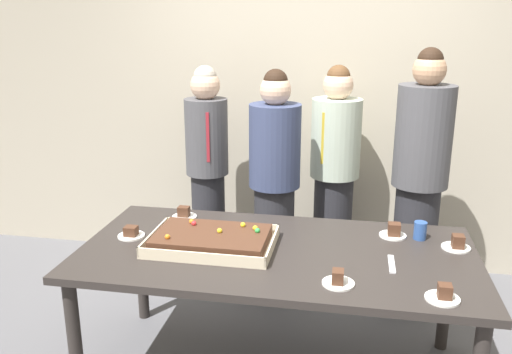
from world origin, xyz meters
The scene contains 15 objects.
interior_back_panel centered at (0.00, 1.60, 1.50)m, with size 8.00×0.12×3.00m, color #B2A893.
party_table centered at (0.00, 0.00, 0.69)m, with size 2.08×1.03×0.76m.
sheet_cake centered at (-0.35, -0.02, 0.80)m, with size 0.66×0.45×0.10m.
plated_slice_near_left centered at (0.62, 0.30, 0.79)m, with size 0.15×0.15×0.08m.
plated_slice_near_right centered at (0.79, -0.38, 0.78)m, with size 0.15×0.15×0.07m.
plated_slice_far_left centered at (-0.83, 0.02, 0.78)m, with size 0.15×0.15×0.06m.
plated_slice_far_right centered at (0.33, -0.33, 0.78)m, with size 0.15×0.15×0.07m.
plated_slice_center_front centered at (0.94, 0.19, 0.79)m, with size 0.15×0.15×0.08m.
plated_slice_center_back centered at (-0.63, 0.37, 0.78)m, with size 0.15×0.15×0.07m.
drink_cup_nearest centered at (0.76, 0.29, 0.81)m, with size 0.07×0.07×0.10m, color #2D5199.
cake_server_utensil centered at (0.59, -0.07, 0.76)m, with size 0.03×0.20×0.01m, color silver.
person_serving_front centered at (-0.68, 1.09, 0.85)m, with size 0.31×0.31×1.62m.
person_green_shirt_behind centered at (0.80, 0.89, 0.91)m, with size 0.36×0.36×1.77m.
person_striped_tie_right centered at (0.24, 1.21, 0.84)m, with size 0.36×0.36×1.63m.
person_far_right_suit centered at (-0.15, 0.88, 0.84)m, with size 0.35×0.35×1.62m.
Camera 1 is at (0.37, -2.57, 1.93)m, focal length 37.58 mm.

